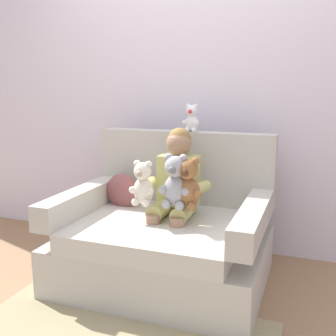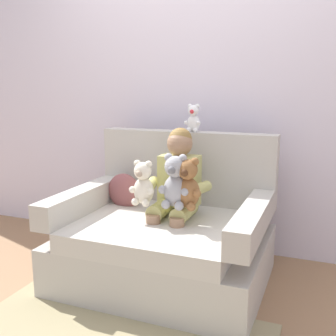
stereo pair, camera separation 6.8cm
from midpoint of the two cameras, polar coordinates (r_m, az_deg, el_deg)
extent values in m
plane|color=#936D4C|center=(2.84, -1.28, -15.47)|extent=(8.00, 8.00, 0.00)
cube|color=silver|center=(3.25, 3.59, 11.65)|extent=(6.00, 0.10, 2.60)
cube|color=#BCB7AD|center=(2.77, -1.30, -12.56)|extent=(1.30, 1.03, 0.32)
cube|color=beige|center=(2.63, -1.88, -8.80)|extent=(1.02, 0.89, 0.12)
cube|color=#BCB7AD|center=(3.01, 1.74, 0.17)|extent=(1.30, 0.14, 0.53)
cube|color=#BCB7AD|center=(2.85, -12.85, -4.54)|extent=(0.14, 0.89, 0.16)
cube|color=#BCB7AD|center=(2.44, 10.97, -7.16)|extent=(0.14, 0.89, 0.16)
cube|color=tan|center=(2.74, 0.80, -1.75)|extent=(0.26, 0.16, 0.34)
sphere|color=#9E7556|center=(2.69, 0.82, 3.45)|extent=(0.17, 0.17, 0.17)
sphere|color=olive|center=(2.70, 0.89, 4.01)|extent=(0.16, 0.16, 0.16)
cylinder|color=tan|center=(2.69, -1.74, -5.73)|extent=(0.11, 0.26, 0.11)
cylinder|color=#9E7556|center=(2.63, -2.79, -9.64)|extent=(0.09, 0.09, 0.30)
cylinder|color=tan|center=(2.64, 1.50, -6.08)|extent=(0.11, 0.26, 0.11)
cylinder|color=#9E7556|center=(2.58, 0.54, -10.09)|extent=(0.09, 0.09, 0.30)
cylinder|color=tan|center=(2.69, -3.26, -2.44)|extent=(0.13, 0.27, 0.07)
cylinder|color=tan|center=(2.59, 3.27, -3.03)|extent=(0.13, 0.27, 0.07)
ellipsoid|color=silver|center=(2.59, -4.20, -3.20)|extent=(0.13, 0.11, 0.17)
sphere|color=silver|center=(2.55, -4.34, -0.43)|extent=(0.11, 0.11, 0.11)
sphere|color=tan|center=(2.51, -4.81, -0.83)|extent=(0.04, 0.04, 0.04)
sphere|color=silver|center=(2.57, -5.09, 0.63)|extent=(0.04, 0.04, 0.04)
sphere|color=silver|center=(2.59, -5.76, -3.06)|extent=(0.04, 0.04, 0.04)
sphere|color=silver|center=(2.58, -5.36, -4.75)|extent=(0.05, 0.05, 0.05)
sphere|color=silver|center=(2.54, -3.50, 0.51)|extent=(0.04, 0.04, 0.04)
sphere|color=silver|center=(2.54, -3.22, -3.32)|extent=(0.04, 0.04, 0.04)
sphere|color=silver|center=(2.55, -3.90, -4.92)|extent=(0.05, 0.05, 0.05)
ellipsoid|color=brown|center=(2.51, 2.05, -3.43)|extent=(0.15, 0.12, 0.19)
sphere|color=brown|center=(2.46, 1.99, -0.20)|extent=(0.12, 0.12, 0.12)
sphere|color=#4C2D19|center=(2.41, 1.57, -0.67)|extent=(0.05, 0.05, 0.05)
sphere|color=brown|center=(2.47, 1.08, 1.03)|extent=(0.05, 0.05, 0.05)
sphere|color=brown|center=(2.49, 0.25, -3.28)|extent=(0.05, 0.05, 0.05)
sphere|color=brown|center=(2.49, 0.75, -5.25)|extent=(0.05, 0.05, 0.05)
sphere|color=brown|center=(2.45, 3.02, 0.90)|extent=(0.05, 0.05, 0.05)
sphere|color=brown|center=(2.45, 3.34, -3.56)|extent=(0.05, 0.05, 0.05)
sphere|color=brown|center=(2.47, 2.54, -5.43)|extent=(0.05, 0.05, 0.05)
ellipsoid|color=#9E9EA3|center=(2.52, 0.36, -3.20)|extent=(0.16, 0.13, 0.20)
sphere|color=#9E9EA3|center=(2.48, 0.26, 0.19)|extent=(0.13, 0.13, 0.13)
sphere|color=slate|center=(2.42, -0.22, -0.29)|extent=(0.05, 0.05, 0.05)
sphere|color=#9E9EA3|center=(2.49, -0.69, 1.49)|extent=(0.05, 0.05, 0.05)
sphere|color=#9E9EA3|center=(2.51, -1.54, -3.04)|extent=(0.05, 0.05, 0.05)
sphere|color=#9E9EA3|center=(2.50, -1.03, -5.11)|extent=(0.06, 0.06, 0.06)
sphere|color=#9E9EA3|center=(2.46, 1.33, 1.36)|extent=(0.05, 0.05, 0.05)
sphere|color=#9E9EA3|center=(2.46, 1.67, -3.34)|extent=(0.05, 0.05, 0.05)
sphere|color=#9E9EA3|center=(2.48, 0.83, -5.31)|extent=(0.06, 0.06, 0.06)
ellipsoid|color=white|center=(2.95, 2.68, 6.27)|extent=(0.09, 0.08, 0.12)
sphere|color=white|center=(2.94, 2.65, 8.03)|extent=(0.08, 0.08, 0.08)
sphere|color=#DB333D|center=(2.90, 2.44, 7.88)|extent=(0.03, 0.03, 0.03)
sphere|color=white|center=(2.95, 2.17, 8.66)|extent=(0.03, 0.03, 0.03)
sphere|color=white|center=(2.94, 1.73, 6.38)|extent=(0.03, 0.03, 0.03)
sphere|color=white|center=(2.93, 1.99, 5.36)|extent=(0.03, 0.03, 0.03)
sphere|color=white|center=(2.93, 3.20, 8.63)|extent=(0.03, 0.03, 0.03)
sphere|color=white|center=(2.91, 3.37, 6.32)|extent=(0.03, 0.03, 0.03)
sphere|color=white|center=(2.91, 2.94, 5.32)|extent=(0.03, 0.03, 0.03)
ellipsoid|color=#8C4C4C|center=(2.97, -7.00, -3.28)|extent=(0.27, 0.14, 0.26)
camera|label=1|loc=(0.03, -90.77, -0.15)|focal=43.63mm
camera|label=2|loc=(0.03, 89.23, 0.15)|focal=43.63mm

